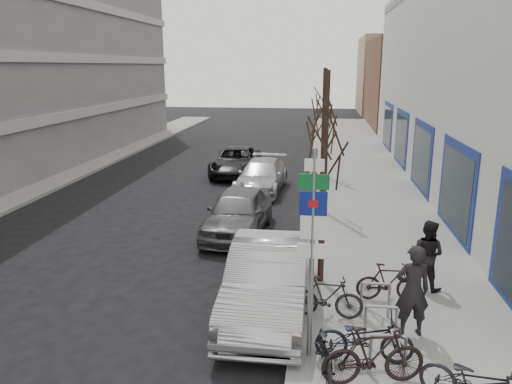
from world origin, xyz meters
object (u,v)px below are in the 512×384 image
(meter_mid, at_px, (309,201))
(parked_car_front, at_px, (268,279))
(bike_mid_curb, at_px, (365,334))
(tree_near, at_px, (325,129))
(bike_near_left, at_px, (326,347))
(tree_mid, at_px, (325,107))
(bike_far_inner, at_px, (389,282))
(lane_car, at_px, (236,161))
(meter_front, at_px, (303,259))
(bike_mid_inner, at_px, (327,297))
(parked_car_back, at_px, (262,176))
(bike_rack, at_px, (381,320))
(pedestrian_far, at_px, (427,254))
(meter_back, at_px, (312,170))
(bike_far_curb, at_px, (477,378))
(tree_far, at_px, (324,97))
(highway_sign_pole, at_px, (312,242))
(pedestrian_near, at_px, (412,291))
(parked_car_mid, at_px, (238,212))
(bike_near_right, at_px, (374,355))

(meter_mid, relative_size, parked_car_front, 0.25)
(bike_mid_curb, xyz_separation_m, parked_car_front, (-2.03, 1.98, 0.12))
(tree_near, relative_size, bike_near_left, 3.54)
(tree_mid, xyz_separation_m, bike_mid_curb, (0.83, -10.08, -3.39))
(bike_far_inner, distance_m, lane_car, 15.47)
(meter_front, xyz_separation_m, bike_mid_inner, (0.59, -1.46, -0.27))
(meter_mid, distance_m, parked_car_back, 5.42)
(bike_rack, relative_size, pedestrian_far, 1.26)
(meter_back, height_order, parked_car_front, parked_car_front)
(pedestrian_far, bearing_deg, bike_far_curb, 124.03)
(bike_far_inner, bearing_deg, bike_mid_curb, 159.92)
(bike_far_inner, xyz_separation_m, parked_car_front, (-2.81, -0.68, 0.21))
(tree_far, xyz_separation_m, parked_car_front, (-1.20, -14.60, -3.27))
(highway_sign_pole, bearing_deg, bike_far_curb, -23.96)
(tree_near, bearing_deg, tree_far, 90.00)
(bike_mid_curb, bearing_deg, parked_car_back, 14.90)
(bike_mid_curb, distance_m, lane_car, 17.69)
(highway_sign_pole, relative_size, meter_front, 3.31)
(tree_near, bearing_deg, highway_sign_pole, -93.26)
(bike_far_curb, distance_m, pedestrian_near, 2.41)
(highway_sign_pole, distance_m, meter_front, 3.39)
(bike_far_inner, xyz_separation_m, parked_car_mid, (-4.41, 4.74, 0.16))
(tree_near, xyz_separation_m, meter_front, (-0.45, -0.50, -3.19))
(tree_mid, bearing_deg, bike_mid_inner, -89.06)
(meter_front, xyz_separation_m, bike_near_right, (1.38, -3.77, -0.20))
(lane_car, relative_size, pedestrian_near, 2.61)
(bike_near_right, height_order, bike_mid_inner, bike_near_right)
(meter_mid, distance_m, pedestrian_near, 7.80)
(parked_car_front, bearing_deg, tree_far, 85.09)
(lane_car, bearing_deg, bike_mid_curb, -74.69)
(bike_near_right, relative_size, parked_car_back, 0.38)
(tree_far, bearing_deg, meter_back, -100.20)
(bike_rack, distance_m, lane_car, 17.16)
(highway_sign_pole, height_order, bike_mid_inner, highway_sign_pole)
(lane_car, bearing_deg, bike_far_curb, -70.91)
(highway_sign_pole, distance_m, bike_near_left, 1.92)
(bike_far_curb, height_order, lane_car, lane_car)
(tree_mid, relative_size, parked_car_front, 1.09)
(bike_near_right, xyz_separation_m, bike_mid_inner, (-0.79, 2.31, -0.07))
(bike_rack, distance_m, pedestrian_far, 3.18)
(meter_back, xyz_separation_m, bike_mid_inner, (0.59, -12.46, -0.27))
(tree_mid, relative_size, pedestrian_far, 3.07)
(tree_far, distance_m, pedestrian_far, 13.68)
(highway_sign_pole, bearing_deg, parked_car_mid, 109.54)
(parked_car_mid, bearing_deg, meter_front, -57.74)
(tree_far, relative_size, pedestrian_far, 3.07)
(parked_car_back, bearing_deg, highway_sign_pole, -76.02)
(bike_mid_curb, bearing_deg, pedestrian_near, -42.20)
(pedestrian_near, relative_size, pedestrian_far, 1.09)
(tree_near, bearing_deg, bike_mid_curb, -77.01)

